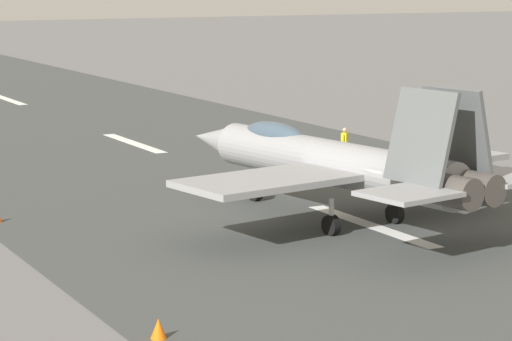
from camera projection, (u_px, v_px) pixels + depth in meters
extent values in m
plane|color=slate|center=(385.00, 231.00, 40.69)|extent=(400.00, 400.00, 0.00)
cube|color=#3E4240|center=(385.00, 231.00, 40.69)|extent=(240.00, 26.00, 0.02)
cube|color=white|center=(371.00, 226.00, 41.48)|extent=(8.00, 0.70, 0.00)
cube|color=white|center=(134.00, 143.00, 62.00)|extent=(8.00, 0.70, 0.00)
cube|color=white|center=(8.00, 100.00, 83.94)|extent=(8.00, 0.70, 0.00)
cylinder|color=gray|center=(332.00, 163.00, 41.95)|extent=(12.67, 3.71, 1.73)
cone|color=gray|center=(215.00, 139.00, 47.99)|extent=(3.09, 1.91, 1.47)
ellipsoid|color=#3F5160|center=(274.00, 135.00, 44.60)|extent=(3.73, 1.66, 1.10)
cylinder|color=#47423D|center=(448.00, 190.00, 36.59)|extent=(2.35, 1.44, 1.10)
cylinder|color=#47423D|center=(471.00, 186.00, 37.25)|extent=(2.35, 1.44, 1.10)
cube|color=gray|center=(266.00, 181.00, 38.82)|extent=(4.34, 6.64, 0.24)
cube|color=gray|center=(424.00, 159.00, 43.55)|extent=(4.34, 6.64, 0.24)
cube|color=gray|center=(409.00, 194.00, 35.46)|extent=(2.82, 3.15, 0.16)
cube|color=gray|center=(507.00, 177.00, 38.34)|extent=(2.82, 3.15, 0.16)
cube|color=#585C5D|center=(421.00, 137.00, 36.84)|extent=(2.72, 1.35, 3.14)
cube|color=#585C5D|center=(458.00, 132.00, 37.92)|extent=(2.72, 1.35, 3.14)
cylinder|color=silver|center=(255.00, 185.00, 45.99)|extent=(0.18, 0.18, 1.40)
cylinder|color=black|center=(255.00, 192.00, 46.05)|extent=(0.80, 0.42, 0.76)
cylinder|color=silver|center=(331.00, 217.00, 39.85)|extent=(0.18, 0.18, 1.40)
cylinder|color=black|center=(331.00, 225.00, 39.91)|extent=(0.80, 0.42, 0.76)
cylinder|color=silver|center=(395.00, 206.00, 41.77)|extent=(0.18, 0.18, 1.40)
cylinder|color=black|center=(395.00, 214.00, 41.83)|extent=(0.80, 0.42, 0.76)
cube|color=#1E2338|center=(344.00, 151.00, 56.53)|extent=(0.24, 0.36, 0.87)
cube|color=yellow|center=(345.00, 139.00, 56.42)|extent=(0.50, 0.51, 0.59)
sphere|color=tan|center=(345.00, 130.00, 56.34)|extent=(0.22, 0.22, 0.22)
cylinder|color=yellow|center=(346.00, 138.00, 56.71)|extent=(0.10, 0.10, 0.56)
cylinder|color=yellow|center=(343.00, 140.00, 56.15)|extent=(0.10, 0.10, 0.56)
cone|color=orange|center=(159.00, 329.00, 28.51)|extent=(0.44, 0.44, 0.55)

